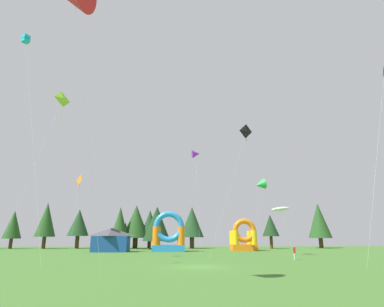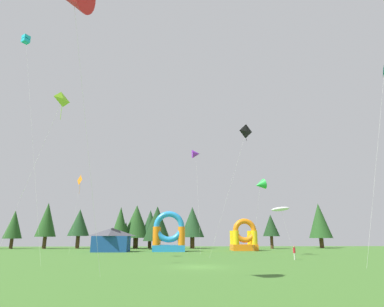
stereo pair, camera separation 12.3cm
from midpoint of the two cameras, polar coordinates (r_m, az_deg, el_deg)
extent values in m
plane|color=#3D6B28|center=(30.03, 1.07, -19.54)|extent=(120.00, 120.00, 0.00)
pyramid|color=orange|center=(58.86, -19.31, -4.61)|extent=(1.11, 1.18, 1.30)
cylinder|color=orange|center=(58.65, -19.48, -5.66)|extent=(0.04, 0.04, 2.25)
cylinder|color=silver|center=(57.19, -20.24, -10.30)|extent=(0.11, 2.10, 11.95)
cylinder|color=silver|center=(34.69, 29.92, -1.06)|extent=(5.19, 1.09, 19.09)
ellipsoid|color=white|center=(48.54, 15.38, -9.52)|extent=(2.71, 1.25, 1.01)
cylinder|color=silver|center=(48.56, 16.51, -13.26)|extent=(1.48, 0.13, 6.44)
cone|color=green|center=(49.31, 11.95, -5.46)|extent=(2.00, 1.86, 1.84)
cylinder|color=silver|center=(50.53, 11.30, -11.49)|extent=(0.76, 3.78, 10.14)
cone|color=purple|center=(56.65, 0.61, -0.07)|extent=(1.59, 1.62, 1.60)
cylinder|color=silver|center=(52.98, 0.99, -8.29)|extent=(0.41, 4.43, 16.77)
pyramid|color=#8CD826|center=(33.56, -22.03, 8.96)|extent=(1.17, 1.35, 1.27)
cylinder|color=#8CD826|center=(33.24, -22.30, 7.26)|extent=(0.04, 0.04, 2.04)
cylinder|color=silver|center=(31.98, -27.06, -3.84)|extent=(4.07, 0.70, 15.37)
cylinder|color=silver|center=(21.75, -18.16, 2.15)|extent=(1.60, 5.66, 17.19)
cube|color=#19B7CC|center=(47.75, -27.60, 17.37)|extent=(1.07, 1.07, 0.43)
cube|color=#19B7CC|center=(48.01, -27.52, 17.89)|extent=(1.07, 1.07, 0.43)
cylinder|color=silver|center=(39.15, -26.66, 3.05)|extent=(6.94, 4.77, 26.81)
pyramid|color=black|center=(42.71, 9.62, 3.84)|extent=(1.42, 0.84, 1.38)
cylinder|color=black|center=(42.61, 9.59, 3.02)|extent=(0.04, 0.04, 1.25)
cylinder|color=silver|center=(41.70, 6.39, -7.07)|extent=(4.87, 2.33, 15.95)
cylinder|color=silver|center=(40.34, 17.70, -17.07)|extent=(0.15, 0.15, 0.75)
cylinder|color=silver|center=(40.48, 17.76, -17.06)|extent=(0.15, 0.15, 0.75)
cylinder|color=#B21E26|center=(40.38, 17.65, -16.11)|extent=(0.37, 0.37, 0.60)
sphere|color=#9E704C|center=(40.37, 17.61, -15.55)|extent=(0.20, 0.20, 0.20)
cube|color=#268CD8|center=(59.86, -4.25, -16.48)|extent=(5.68, 4.45, 1.11)
cylinder|color=orange|center=(58.32, -6.50, -14.37)|extent=(1.25, 1.25, 3.17)
cylinder|color=orange|center=(58.21, -2.00, -14.45)|extent=(1.25, 1.25, 3.17)
cylinder|color=orange|center=(61.52, -6.30, -14.38)|extent=(1.25, 1.25, 3.17)
cylinder|color=orange|center=(61.41, -2.04, -14.46)|extent=(1.25, 1.25, 3.17)
torus|color=#268CD8|center=(58.25, -4.22, -12.87)|extent=(5.43, 1.00, 5.43)
cube|color=orange|center=(64.38, 9.08, -16.19)|extent=(4.69, 4.38, 1.14)
cylinder|color=yellow|center=(62.48, 7.69, -14.60)|extent=(1.23, 1.23, 2.54)
cylinder|color=yellow|center=(63.18, 10.89, -14.48)|extent=(1.23, 1.23, 2.54)
cylinder|color=yellow|center=(65.59, 7.20, -14.61)|extent=(1.23, 1.23, 2.54)
cylinder|color=yellow|center=(66.25, 10.25, -14.50)|extent=(1.23, 1.23, 2.54)
torus|color=orange|center=(62.81, 9.25, -13.39)|extent=(4.45, 0.98, 4.45)
cube|color=#19478C|center=(60.01, -14.29, -15.33)|extent=(6.04, 4.49, 2.69)
pyramid|color=#3F3F47|center=(60.00, -14.16, -13.39)|extent=(6.04, 4.49, 1.38)
cylinder|color=#4C331E|center=(82.98, -29.63, -13.78)|extent=(0.70, 0.70, 2.15)
cone|color=#234C1E|center=(83.01, -29.27, -10.94)|extent=(3.90, 3.90, 6.14)
cylinder|color=#4C331E|center=(79.86, -24.93, -14.21)|extent=(0.79, 0.79, 2.53)
cone|color=#234C1E|center=(79.93, -24.55, -10.64)|extent=(4.40, 4.40, 7.49)
cylinder|color=#4C331E|center=(78.50, -19.83, -14.64)|extent=(0.86, 0.86, 2.69)
cone|color=#1E4221|center=(78.55, -19.56, -11.50)|extent=(4.76, 4.76, 5.95)
cylinder|color=#4C331E|center=(73.48, -12.97, -15.63)|extent=(0.76, 0.76, 1.54)
cone|color=#234C1E|center=(73.50, -12.77, -12.14)|extent=(4.20, 4.20, 7.42)
cylinder|color=#4C331E|center=(73.76, -11.98, -15.64)|extent=(0.44, 0.44, 1.62)
cone|color=#234C1E|center=(73.75, -11.86, -13.44)|extent=(2.42, 2.42, 4.05)
cylinder|color=#4C331E|center=(75.16, -10.15, -15.44)|extent=(1.09, 1.09, 2.29)
cone|color=#234C1E|center=(75.21, -9.98, -11.81)|extent=(6.05, 6.05, 7.25)
cylinder|color=#4C331E|center=(75.27, -7.68, -15.51)|extent=(0.77, 0.77, 2.36)
cone|color=#1E4221|center=(75.31, -7.57, -12.28)|extent=(4.27, 4.27, 6.14)
cylinder|color=#4C331E|center=(70.06, -6.44, -15.91)|extent=(1.06, 1.06, 1.67)
cone|color=#193819|center=(70.08, -6.34, -12.27)|extent=(5.87, 5.87, 7.22)
cylinder|color=#4C331E|center=(74.57, -0.06, -15.62)|extent=(0.97, 0.97, 2.42)
cone|color=#1E4221|center=(74.62, -0.06, -12.09)|extent=(5.40, 5.40, 6.76)
cylinder|color=#4C331E|center=(74.80, 13.91, -15.12)|extent=(0.66, 0.66, 2.64)
cone|color=#193819|center=(74.83, 13.74, -12.32)|extent=(3.66, 3.66, 4.70)
cylinder|color=#4C331E|center=(82.35, 21.96, -14.57)|extent=(0.94, 0.94, 2.24)
cone|color=#234C1E|center=(82.41, 21.62, -11.03)|extent=(5.23, 5.23, 7.99)
camera|label=1|loc=(0.06, -90.08, 0.02)|focal=29.95mm
camera|label=2|loc=(0.06, 89.92, -0.02)|focal=29.95mm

